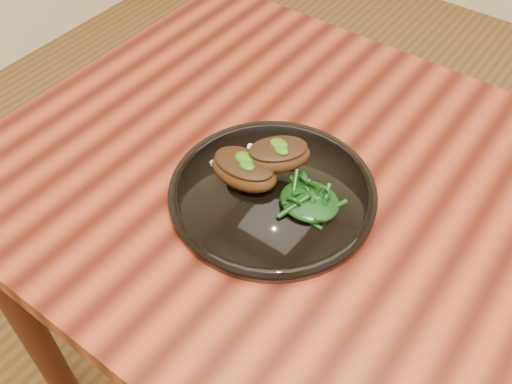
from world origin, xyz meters
TOP-DOWN VIEW (x-y plane):
  - desk at (0.00, 0.00)m, footprint 1.60×0.80m
  - plate at (-0.32, -0.06)m, footprint 0.31×0.31m
  - lamb_chop_front at (-0.37, -0.07)m, footprint 0.11×0.08m
  - lamb_chop_back at (-0.34, -0.03)m, footprint 0.11×0.11m
  - herb_smear at (-0.36, 0.00)m, footprint 0.08×0.05m
  - greens_heap at (-0.26, -0.06)m, footprint 0.09×0.08m

SIDE VIEW (x-z plane):
  - desk at x=0.00m, z-range 0.29..1.04m
  - plate at x=-0.32m, z-range 0.75..0.77m
  - herb_smear at x=-0.36m, z-range 0.77..0.77m
  - greens_heap at x=-0.26m, z-range 0.77..0.80m
  - lamb_chop_front at x=-0.37m, z-range 0.77..0.82m
  - lamb_chop_back at x=-0.34m, z-range 0.79..0.83m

